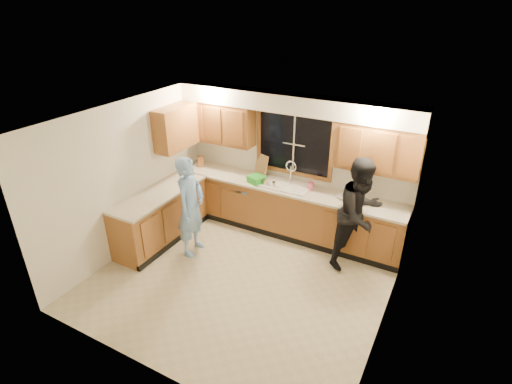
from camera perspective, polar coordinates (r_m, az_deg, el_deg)
floor at (r=6.28m, az=-2.23°, el=-12.37°), size 4.20×4.20×0.00m
ceiling at (r=5.10m, az=-2.72°, el=10.09°), size 4.20×4.20×0.00m
wall_back at (r=7.12m, az=5.37°, el=4.19°), size 4.20×0.00×4.20m
wall_left at (r=6.79m, az=-17.90°, el=1.84°), size 0.00×3.80×3.80m
wall_right at (r=4.99m, az=19.00°, el=-7.72°), size 0.00×3.80×3.80m
base_cabinets_back at (r=7.22m, az=4.15°, el=-2.56°), size 4.20×0.60×0.88m
base_cabinets_left at (r=7.18m, az=-13.37°, el=-3.45°), size 0.60×1.90×0.88m
countertop_back at (r=6.99m, az=4.22°, el=0.68°), size 4.20×0.63×0.04m
countertop_left at (r=6.96m, az=-13.67°, el=-0.20°), size 0.63×1.90×0.04m
upper_cabinets_left at (r=7.42m, az=-5.25°, el=9.86°), size 1.35×0.33×0.75m
upper_cabinets_right at (r=6.38m, az=16.85°, el=6.01°), size 1.35×0.33×0.75m
upper_cabinets_return at (r=7.25m, az=-11.36°, el=9.03°), size 0.33×0.90×0.75m
soffit at (r=6.62m, az=5.15°, el=12.52°), size 4.20×0.35×0.30m
window_frame at (r=6.98m, az=5.45°, el=6.82°), size 1.44×0.03×1.14m
sink at (r=7.02m, az=4.27°, el=0.48°), size 0.86×0.52×0.57m
dishwasher at (r=7.56m, az=-1.76°, el=-1.32°), size 0.60×0.56×0.82m
stove at (r=6.83m, az=-16.47°, el=-5.44°), size 0.58×0.75×0.90m
man at (r=6.54m, az=-9.32°, el=-2.07°), size 0.48×0.67×1.70m
woman at (r=6.33m, az=14.64°, el=-3.04°), size 1.02×1.10×1.81m
knife_block at (r=7.82m, az=-7.85°, el=4.34°), size 0.14×0.13×0.20m
cutting_board at (r=7.33m, az=0.80°, el=3.88°), size 0.31×0.21×0.39m
dish_crate at (r=7.08m, az=0.09°, el=1.82°), size 0.34×0.33×0.13m
soap_bottle at (r=6.87m, az=7.86°, el=1.06°), size 0.10×0.10×0.19m
bowl at (r=6.69m, az=12.62°, el=-0.75°), size 0.30×0.30×0.06m
can_left at (r=6.98m, az=1.29°, el=1.42°), size 0.09×0.09×0.12m
can_right at (r=6.89m, az=2.56°, el=1.02°), size 0.06×0.06×0.11m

